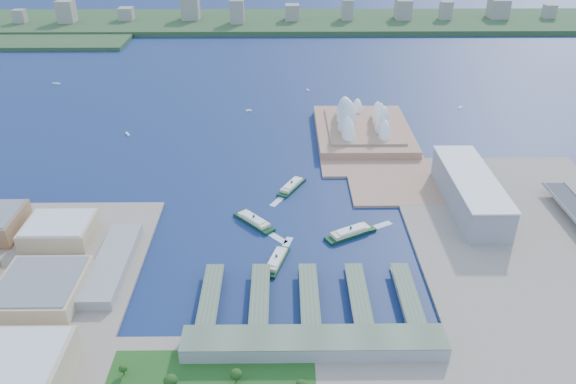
{
  "coord_description": "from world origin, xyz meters",
  "views": [
    {
      "loc": [
        -7.79,
        -449.43,
        315.93
      ],
      "look_at": [
        -2.44,
        84.95,
        18.0
      ],
      "focal_mm": 35.0,
      "sensor_mm": 36.0,
      "label": 1
    }
  ],
  "objects_px": {
    "ferry_c": "(276,259)",
    "ferry_b": "(292,185)",
    "opera_house": "(364,114)",
    "ferry_d": "(351,231)",
    "ferry_a": "(254,219)",
    "toaster_building": "(470,191)"
  },
  "relations": [
    {
      "from": "ferry_a",
      "to": "ferry_c",
      "type": "relative_size",
      "value": 1.08
    },
    {
      "from": "toaster_building",
      "to": "ferry_c",
      "type": "relative_size",
      "value": 3.15
    },
    {
      "from": "opera_house",
      "to": "toaster_building",
      "type": "relative_size",
      "value": 1.16
    },
    {
      "from": "toaster_building",
      "to": "ferry_d",
      "type": "bearing_deg",
      "value": -158.13
    },
    {
      "from": "opera_house",
      "to": "ferry_c",
      "type": "height_order",
      "value": "opera_house"
    },
    {
      "from": "ferry_d",
      "to": "ferry_c",
      "type": "bearing_deg",
      "value": 93.11
    },
    {
      "from": "ferry_c",
      "to": "ferry_b",
      "type": "bearing_deg",
      "value": -79.25
    },
    {
      "from": "opera_house",
      "to": "ferry_a",
      "type": "distance_m",
      "value": 272.75
    },
    {
      "from": "opera_house",
      "to": "ferry_a",
      "type": "relative_size",
      "value": 3.37
    },
    {
      "from": "toaster_building",
      "to": "ferry_c",
      "type": "distance_m",
      "value": 232.67
    },
    {
      "from": "ferry_a",
      "to": "ferry_b",
      "type": "relative_size",
      "value": 1.06
    },
    {
      "from": "opera_house",
      "to": "ferry_d",
      "type": "bearing_deg",
      "value": -99.97
    },
    {
      "from": "ferry_c",
      "to": "ferry_d",
      "type": "distance_m",
      "value": 87.87
    },
    {
      "from": "opera_house",
      "to": "ferry_a",
      "type": "height_order",
      "value": "opera_house"
    },
    {
      "from": "opera_house",
      "to": "ferry_d",
      "type": "relative_size",
      "value": 3.24
    },
    {
      "from": "ferry_c",
      "to": "ferry_d",
      "type": "height_order",
      "value": "ferry_d"
    },
    {
      "from": "ferry_b",
      "to": "ferry_d",
      "type": "height_order",
      "value": "ferry_d"
    },
    {
      "from": "toaster_building",
      "to": "ferry_a",
      "type": "height_order",
      "value": "toaster_building"
    },
    {
      "from": "ferry_c",
      "to": "ferry_d",
      "type": "relative_size",
      "value": 0.89
    },
    {
      "from": "opera_house",
      "to": "ferry_c",
      "type": "bearing_deg",
      "value": -111.68
    },
    {
      "from": "ferry_b",
      "to": "ferry_c",
      "type": "height_order",
      "value": "ferry_b"
    },
    {
      "from": "ferry_b",
      "to": "ferry_c",
      "type": "distance_m",
      "value": 147.3
    }
  ]
}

